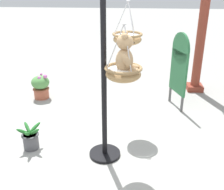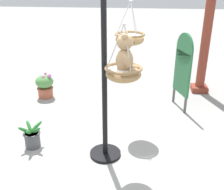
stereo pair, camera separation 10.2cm
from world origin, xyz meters
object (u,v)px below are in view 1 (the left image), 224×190
object	(u,v)px
potted_plant_flowering_red	(31,138)
display_sign_board	(179,64)
potted_plant_small_succulent	(41,86)
hanging_basket_with_teddy	(123,73)
hanging_basket_left_high	(127,38)
display_pole_central	(104,108)
teddy_bear	(126,56)
greenhouse_pillar_left	(202,28)

from	to	relation	value
potted_plant_flowering_red	display_sign_board	size ratio (longest dim) A/B	0.26
potted_plant_small_succulent	display_sign_board	size ratio (longest dim) A/B	0.36
hanging_basket_with_teddy	potted_plant_flowering_red	bearing A→B (deg)	-99.48
potted_plant_flowering_red	display_sign_board	xyz separation A→B (m)	(-1.63, 2.31, 0.69)
potted_plant_flowering_red	hanging_basket_left_high	bearing A→B (deg)	121.27
hanging_basket_left_high	display_pole_central	bearing A→B (deg)	-16.07
teddy_bear	hanging_basket_left_high	size ratio (longest dim) A/B	0.75
greenhouse_pillar_left	potted_plant_small_succulent	size ratio (longest dim) A/B	5.44
potted_plant_small_succulent	display_sign_board	world-z (taller)	display_sign_board
hanging_basket_with_teddy	potted_plant_flowering_red	size ratio (longest dim) A/B	1.77
potted_plant_flowering_red	display_sign_board	world-z (taller)	display_sign_board
greenhouse_pillar_left	potted_plant_flowering_red	distance (m)	3.99
potted_plant_flowering_red	teddy_bear	bearing A→B (deg)	80.68
hanging_basket_with_teddy	potted_plant_small_succulent	world-z (taller)	hanging_basket_with_teddy
greenhouse_pillar_left	potted_plant_flowering_red	world-z (taller)	greenhouse_pillar_left
display_pole_central	hanging_basket_left_high	size ratio (longest dim) A/B	3.76
display_sign_board	teddy_bear	bearing A→B (deg)	-26.67
hanging_basket_left_high	potted_plant_flowering_red	distance (m)	2.07
hanging_basket_left_high	potted_plant_small_succulent	xyz separation A→B (m)	(-0.98, -1.80, -1.23)
hanging_basket_with_teddy	teddy_bear	bearing A→B (deg)	90.00
hanging_basket_with_teddy	potted_plant_flowering_red	world-z (taller)	hanging_basket_with_teddy
display_pole_central	potted_plant_flowering_red	size ratio (longest dim) A/B	6.35
teddy_bear	potted_plant_small_succulent	bearing A→B (deg)	-138.30
teddy_bear	potted_plant_small_succulent	xyz separation A→B (m)	(-2.03, -1.81, -1.24)
greenhouse_pillar_left	display_sign_board	distance (m)	1.16
hanging_basket_left_high	potted_plant_flowering_red	world-z (taller)	hanging_basket_left_high
display_pole_central	teddy_bear	world-z (taller)	display_pole_central
hanging_basket_with_teddy	display_pole_central	bearing A→B (deg)	-120.96
potted_plant_flowering_red	potted_plant_small_succulent	bearing A→B (deg)	-166.51
hanging_basket_with_teddy	greenhouse_pillar_left	size ratio (longest dim) A/B	0.24
hanging_basket_left_high	greenhouse_pillar_left	xyz separation A→B (m)	(-1.69, 1.48, -0.12)
hanging_basket_left_high	display_sign_board	size ratio (longest dim) A/B	0.45
hanging_basket_with_teddy	hanging_basket_left_high	xyz separation A→B (m)	(-1.05, 0.01, 0.19)
hanging_basket_left_high	teddy_bear	bearing A→B (deg)	0.71
potted_plant_flowering_red	display_pole_central	bearing A→B (deg)	86.07
hanging_basket_with_teddy	potted_plant_small_succulent	xyz separation A→B (m)	(-2.03, -1.79, -1.04)
hanging_basket_left_high	greenhouse_pillar_left	world-z (taller)	greenhouse_pillar_left
hanging_basket_with_teddy	greenhouse_pillar_left	distance (m)	3.13
potted_plant_flowering_red	potted_plant_small_succulent	world-z (taller)	potted_plant_small_succulent
display_pole_central	hanging_basket_left_high	world-z (taller)	display_pole_central
hanging_basket_with_teddy	potted_plant_flowering_red	xyz separation A→B (m)	(-0.23, -1.35, -1.13)
hanging_basket_left_high	potted_plant_flowering_red	size ratio (longest dim) A/B	1.69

